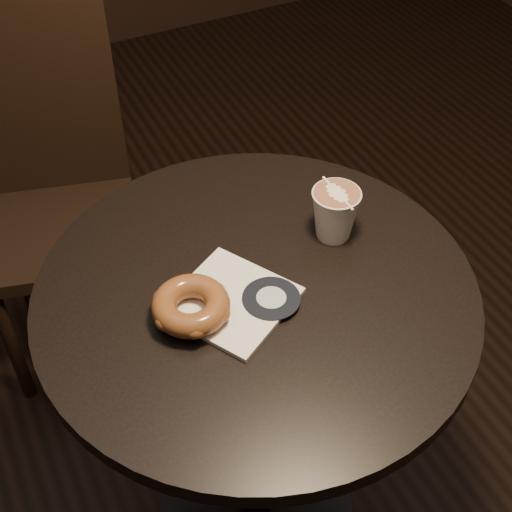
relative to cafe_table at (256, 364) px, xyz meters
name	(u,v)px	position (x,y,z in m)	size (l,w,h in m)	color
cafe_table	(256,364)	(0.00, 0.00, 0.00)	(0.70, 0.70, 0.75)	black
chair	(51,175)	(-0.18, 0.74, -0.04)	(0.45, 0.45, 0.92)	black
pastry_bag	(231,301)	(-0.05, -0.01, 0.20)	(0.17, 0.17, 0.01)	white
doughnut	(191,305)	(-0.11, -0.01, 0.23)	(0.12, 0.12, 0.04)	brown
latte_cup	(335,214)	(0.17, 0.05, 0.24)	(0.08, 0.08, 0.09)	white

